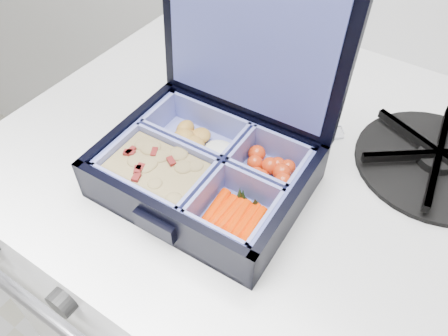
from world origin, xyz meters
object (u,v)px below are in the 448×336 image
Objects in this scene: stove at (254,292)px; bento_box at (205,171)px; burner_grate at (437,157)px; fork at (280,138)px.

bento_box reaches higher than stove.
burner_grate is at bearing 38.79° from bento_box.
stove is 0.50m from fork.
burner_grate is (0.23, 0.19, -0.01)m from bento_box.
burner_grate is 1.27× the size of fork.
stove is 4.20× the size of bento_box.
burner_grate reaches higher than stove.
bento_box is at bearing -57.09° from fork.
fork reaches higher than stove.
burner_grate is at bearing 69.38° from fork.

